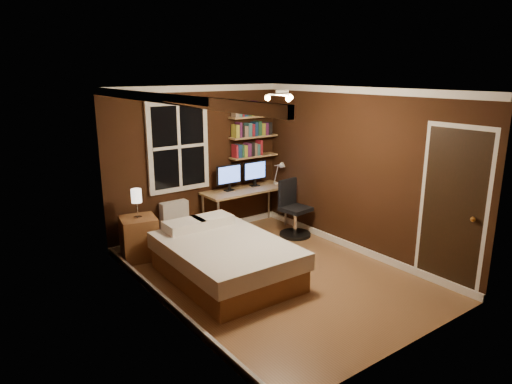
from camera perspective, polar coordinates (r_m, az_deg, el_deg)
floor at (r=6.38m, az=2.38°, el=-10.35°), size 4.20×4.20×0.00m
wall_back at (r=7.67m, az=-7.38°, el=3.72°), size 3.20×0.04×2.50m
wall_left at (r=5.14m, az=-11.54°, el=-2.05°), size 0.04×4.20×2.50m
wall_right at (r=7.05m, az=12.71°, el=2.49°), size 0.04×4.20×2.50m
ceiling at (r=5.78m, az=2.65°, el=12.69°), size 3.20×4.20×0.02m
window at (r=7.42m, az=-9.70°, el=5.62°), size 1.06×0.06×1.46m
door at (r=6.23m, az=23.29°, el=-2.17°), size 0.03×0.82×2.05m
door_knob at (r=6.06m, az=25.49°, el=-3.10°), size 0.06×0.06×0.06m
ceiling_fixture at (r=5.70m, az=3.28°, el=11.64°), size 0.44×0.44×0.18m
bookshelf_lower at (r=8.14m, az=-0.30°, el=4.50°), size 0.92×0.22×0.03m
books_row_lower at (r=8.11m, az=-0.30°, el=5.40°), size 0.54×0.16×0.23m
bookshelf_middle at (r=8.08m, az=-0.30°, el=6.94°), size 0.92×0.22×0.03m
books_row_middle at (r=8.06m, az=-0.30°, el=7.85°), size 0.66×0.16×0.23m
bookshelf_upper at (r=8.04m, az=-0.30°, el=9.41°), size 0.92×0.22×0.03m
books_row_upper at (r=8.03m, az=-0.30°, el=10.33°), size 0.48×0.16×0.23m
bed at (r=6.20m, az=-3.91°, el=-8.31°), size 1.43×1.97×0.66m
nightstand at (r=7.04m, az=-14.38°, el=-5.57°), size 0.59×0.59×0.63m
bedside_lamp at (r=6.87m, az=-14.67°, el=-1.40°), size 0.15×0.15×0.44m
radiator at (r=7.57m, az=-10.12°, el=-3.67°), size 0.45×0.16×0.68m
desk at (r=7.94m, az=-1.32°, el=-0.04°), size 1.55×0.58×0.74m
monitor_left at (r=7.77m, az=-3.39°, el=1.79°), size 0.48×0.12×0.45m
monitor_right at (r=8.07m, az=-0.16°, el=2.32°), size 0.48×0.12×0.45m
desk_lamp at (r=8.19m, az=2.89°, el=2.44°), size 0.14×0.32×0.44m
office_chair at (r=7.75m, az=4.69°, el=-2.87°), size 0.53×0.53×0.96m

